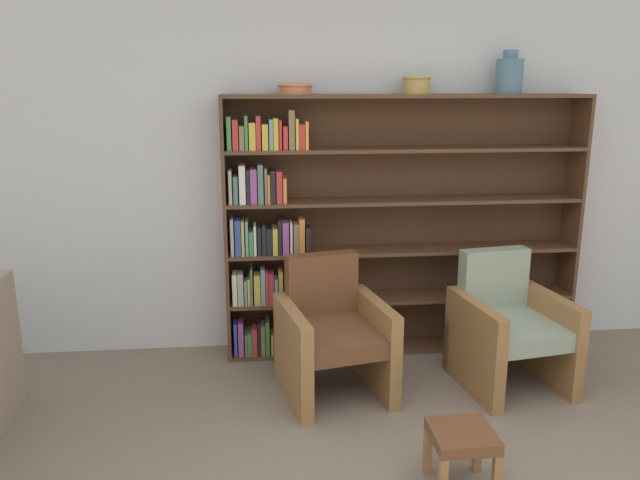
{
  "coord_description": "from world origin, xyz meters",
  "views": [
    {
      "loc": [
        -0.88,
        -1.83,
        1.97
      ],
      "look_at": [
        -0.47,
        2.19,
        0.95
      ],
      "focal_mm": 35.0,
      "sensor_mm": 36.0,
      "label": 1
    }
  ],
  "objects_px": {
    "bookshelf": "(369,226)",
    "vase_tall": "(509,75)",
    "armchair_leather": "(332,335)",
    "armchair_cushioned": "(508,328)",
    "bowl_stoneware": "(295,88)",
    "bowl_brass": "(417,84)",
    "footstool": "(462,443)"
  },
  "relations": [
    {
      "from": "vase_tall",
      "to": "armchair_cushioned",
      "type": "bearing_deg",
      "value": -102.29
    },
    {
      "from": "bowl_stoneware",
      "to": "armchair_leather",
      "type": "distance_m",
      "value": 1.68
    },
    {
      "from": "bowl_brass",
      "to": "armchair_cushioned",
      "type": "xyz_separation_m",
      "value": [
        0.52,
        -0.64,
        -1.57
      ]
    },
    {
      "from": "bowl_stoneware",
      "to": "armchair_leather",
      "type": "bearing_deg",
      "value": -73.82
    },
    {
      "from": "vase_tall",
      "to": "armchair_cushioned",
      "type": "height_order",
      "value": "vase_tall"
    },
    {
      "from": "bowl_stoneware",
      "to": "footstool",
      "type": "distance_m",
      "value": 2.51
    },
    {
      "from": "bowl_brass",
      "to": "bowl_stoneware",
      "type": "bearing_deg",
      "value": -180.0
    },
    {
      "from": "vase_tall",
      "to": "footstool",
      "type": "bearing_deg",
      "value": -115.09
    },
    {
      "from": "bookshelf",
      "to": "footstool",
      "type": "xyz_separation_m",
      "value": [
        0.17,
        -1.74,
        -0.7
      ]
    },
    {
      "from": "bookshelf",
      "to": "bowl_stoneware",
      "type": "relative_size",
      "value": 10.74
    },
    {
      "from": "armchair_leather",
      "to": "armchair_cushioned",
      "type": "height_order",
      "value": "same"
    },
    {
      "from": "bookshelf",
      "to": "vase_tall",
      "type": "distance_m",
      "value": 1.44
    },
    {
      "from": "bowl_stoneware",
      "to": "armchair_cushioned",
      "type": "distance_m",
      "value": 2.16
    },
    {
      "from": "armchair_leather",
      "to": "bookshelf",
      "type": "bearing_deg",
      "value": -129.6
    },
    {
      "from": "vase_tall",
      "to": "bowl_brass",
      "type": "bearing_deg",
      "value": 180.0
    },
    {
      "from": "vase_tall",
      "to": "armchair_cushioned",
      "type": "distance_m",
      "value": 1.76
    },
    {
      "from": "bowl_stoneware",
      "to": "bowl_brass",
      "type": "xyz_separation_m",
      "value": [
        0.84,
        0.0,
        0.03
      ]
    },
    {
      "from": "bookshelf",
      "to": "bowl_brass",
      "type": "xyz_separation_m",
      "value": [
        0.31,
        -0.02,
        1.01
      ]
    },
    {
      "from": "bookshelf",
      "to": "armchair_leather",
      "type": "xyz_separation_m",
      "value": [
        -0.35,
        -0.66,
        -0.57
      ]
    },
    {
      "from": "bowl_stoneware",
      "to": "footstool",
      "type": "height_order",
      "value": "bowl_stoneware"
    },
    {
      "from": "bowl_stoneware",
      "to": "armchair_cushioned",
      "type": "relative_size",
      "value": 0.28
    },
    {
      "from": "bowl_brass",
      "to": "armchair_cushioned",
      "type": "relative_size",
      "value": 0.24
    },
    {
      "from": "vase_tall",
      "to": "footstool",
      "type": "height_order",
      "value": "vase_tall"
    },
    {
      "from": "bookshelf",
      "to": "vase_tall",
      "type": "bearing_deg",
      "value": -1.14
    },
    {
      "from": "bookshelf",
      "to": "bowl_brass",
      "type": "height_order",
      "value": "bowl_brass"
    },
    {
      "from": "armchair_cushioned",
      "to": "bowl_stoneware",
      "type": "bearing_deg",
      "value": -34.23
    },
    {
      "from": "bookshelf",
      "to": "bowl_stoneware",
      "type": "distance_m",
      "value": 1.11
    },
    {
      "from": "armchair_leather",
      "to": "armchair_cushioned",
      "type": "xyz_separation_m",
      "value": [
        1.18,
        0.0,
        0.0
      ]
    },
    {
      "from": "bookshelf",
      "to": "footstool",
      "type": "distance_m",
      "value": 1.88
    },
    {
      "from": "armchair_leather",
      "to": "footstool",
      "type": "relative_size",
      "value": 2.71
    },
    {
      "from": "vase_tall",
      "to": "armchair_leather",
      "type": "bearing_deg",
      "value": -154.25
    },
    {
      "from": "bookshelf",
      "to": "bowl_stoneware",
      "type": "bearing_deg",
      "value": -177.93
    }
  ]
}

